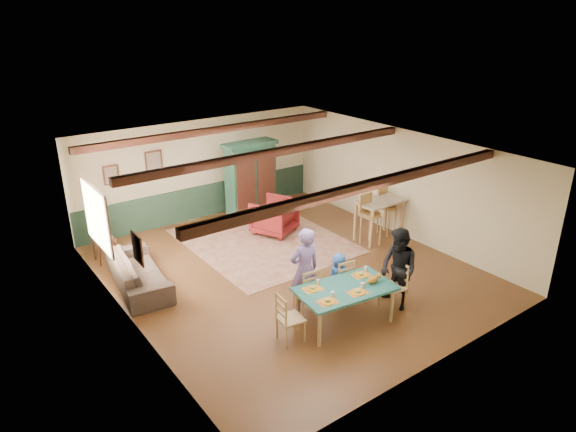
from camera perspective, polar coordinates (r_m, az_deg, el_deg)
floor at (r=11.41m, az=0.00°, el=-6.06°), size 8.00×8.00×0.00m
wall_back at (r=14.09m, az=-9.67°, el=5.11°), size 7.00×0.02×2.70m
wall_left at (r=9.39m, az=-17.57°, el=-4.43°), size 0.02×8.00×2.70m
wall_right at (r=13.09m, az=12.50°, el=3.59°), size 0.02×8.00×2.70m
ceiling at (r=10.41m, az=0.00°, el=7.16°), size 7.00×8.00×0.02m
wainscot_back at (r=14.36m, az=-9.41°, el=1.66°), size 6.95×0.03×0.90m
ceiling_beam_front at (r=8.77m, az=8.92°, el=3.40°), size 6.95×0.16×0.16m
ceiling_beam_mid at (r=10.75m, az=-1.26°, el=7.14°), size 6.95×0.16×0.16m
ceiling_beam_back at (r=12.91m, az=-7.98°, el=9.46°), size 6.95×0.16×0.16m
window_left at (r=10.83m, az=-20.57°, el=-0.10°), size 0.06×1.60×1.30m
picture_left_wall at (r=8.71m, az=-16.36°, el=-3.49°), size 0.04×0.42×0.52m
picture_back_a at (r=13.44m, az=-14.69°, el=5.88°), size 0.45×0.04×0.55m
picture_back_b at (r=13.14m, az=-19.06°, el=4.34°), size 0.38×0.04×0.48m
dining_table at (r=9.51m, az=6.29°, el=-9.86°), size 1.86×1.19×0.73m
dining_chair_far_left at (r=9.78m, az=2.06°, el=-8.11°), size 0.46×0.48×0.92m
dining_chair_far_right at (r=10.15m, az=5.87°, el=-7.01°), size 0.46×0.48×0.92m
dining_chair_end_left at (r=8.95m, az=0.31°, el=-11.22°), size 0.48×0.46×0.92m
dining_chair_end_right at (r=10.08m, az=11.60°, el=-7.62°), size 0.48×0.46×0.92m
person_man at (r=9.66m, az=1.85°, el=-5.97°), size 0.66×0.48×1.68m
person_woman at (r=9.97m, az=12.18°, el=-5.77°), size 0.70×0.85×1.61m
person_child at (r=10.20m, az=5.62°, el=-6.69°), size 0.51×0.37×0.98m
cat at (r=9.50m, az=9.41°, el=-6.92°), size 0.36×0.18×0.18m
place_setting_near_left at (r=8.86m, az=4.43°, el=-9.20°), size 0.42×0.34×0.11m
place_setting_near_center at (r=9.18m, az=7.78°, el=-8.15°), size 0.42×0.34×0.11m
place_setting_far_left at (r=9.21m, az=2.77°, el=-7.84°), size 0.42×0.34×0.11m
place_setting_far_right at (r=9.75m, az=8.17°, el=-6.26°), size 0.42×0.34×0.11m
area_rug at (r=12.83m, az=-2.76°, el=-2.73°), size 3.45×4.09×0.01m
armoire at (r=14.04m, az=-4.18°, el=4.03°), size 1.50×0.64×2.10m
armchair at (r=13.12m, az=-1.56°, el=-0.02°), size 1.30×1.31×0.90m
sofa at (r=11.09m, az=-16.28°, el=-5.97°), size 1.16×2.36×0.66m
end_table at (r=12.43m, az=-19.66°, el=-3.55°), size 0.47×0.47×0.56m
table_lamp at (r=12.22m, az=-19.98°, el=-1.29°), size 0.31×0.31×0.51m
counter_table at (r=12.94m, az=10.06°, el=-0.40°), size 1.24×0.73×1.03m
bar_stool_left at (r=12.51m, az=9.21°, el=-0.51°), size 0.49×0.54×1.27m
bar_stool_right at (r=13.25m, az=10.97°, el=0.47°), size 0.47×0.51×1.19m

